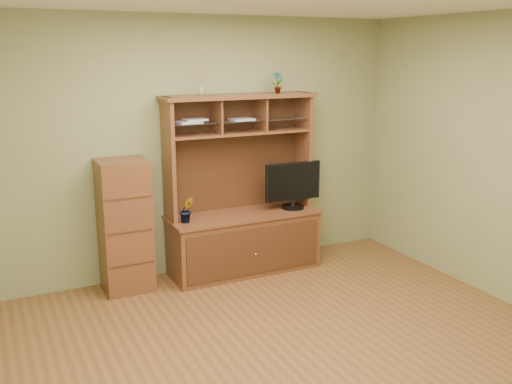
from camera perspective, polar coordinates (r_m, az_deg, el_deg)
room at (r=4.31m, az=4.19°, el=0.71°), size 4.54×4.04×2.74m
media_hutch at (r=6.16m, az=-1.33°, el=-3.21°), size 1.66×0.61×1.90m
monitor at (r=6.23m, az=3.73°, el=0.77°), size 0.65×0.25×0.51m
orchid_plant at (r=5.77m, az=-6.95°, el=-1.77°), size 0.16×0.14×0.27m
top_plant at (r=6.16m, az=2.15°, el=10.94°), size 0.13×0.09×0.23m
reed_diffuser at (r=5.80m, az=-5.52°, el=10.78°), size 0.06×0.06×0.31m
magazines at (r=5.86m, az=-4.80°, el=7.16°), size 0.84×0.22×0.04m
side_cabinet at (r=5.76m, az=-12.97°, el=-3.32°), size 0.47×0.43×1.32m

